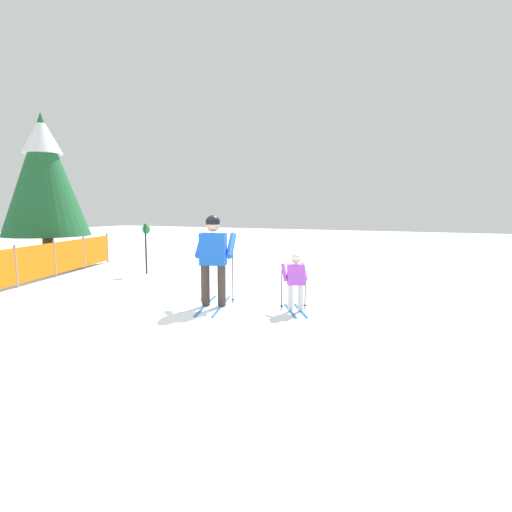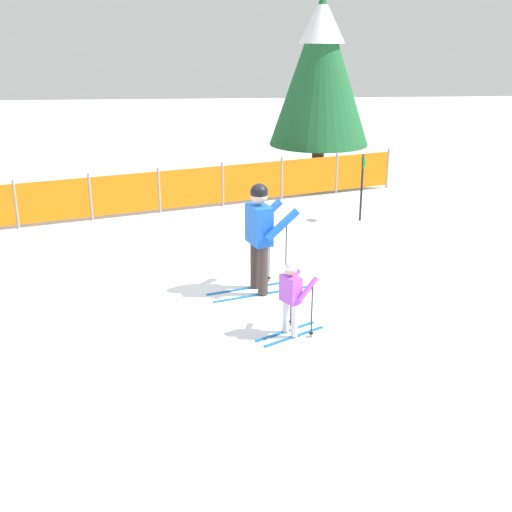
# 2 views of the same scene
# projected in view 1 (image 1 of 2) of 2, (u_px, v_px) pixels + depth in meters

# --- Properties ---
(ground_plane) EXTENTS (60.00, 60.00, 0.00)m
(ground_plane) POSITION_uv_depth(u_px,v_px,m) (199.00, 308.00, 7.96)
(ground_plane) COLOR white
(skier_adult) EXTENTS (1.77, 0.99, 1.85)m
(skier_adult) POSITION_uv_depth(u_px,v_px,m) (213.00, 252.00, 8.02)
(skier_adult) COLOR #1966B2
(skier_adult) RESTS_ON ground_plane
(skier_child) EXTENTS (1.03, 0.76, 1.13)m
(skier_child) POSITION_uv_depth(u_px,v_px,m) (296.00, 277.00, 7.66)
(skier_child) COLOR #1966B2
(skier_child) RESTS_ON ground_plane
(conifer_far) EXTENTS (2.74, 2.74, 5.08)m
(conifer_far) POSITION_uv_depth(u_px,v_px,m) (44.00, 173.00, 13.10)
(conifer_far) COLOR #4C3823
(conifer_far) RESTS_ON ground_plane
(trail_marker) EXTENTS (0.05, 0.28, 1.52)m
(trail_marker) POSITION_uv_depth(u_px,v_px,m) (146.00, 243.00, 12.05)
(trail_marker) COLOR black
(trail_marker) RESTS_ON ground_plane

